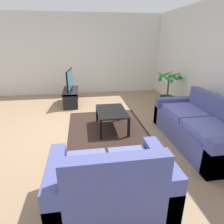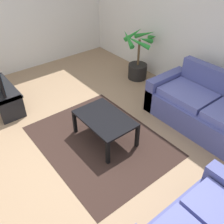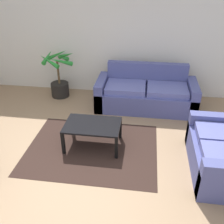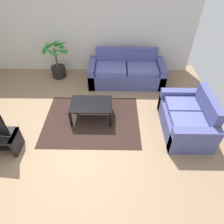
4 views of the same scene
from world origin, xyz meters
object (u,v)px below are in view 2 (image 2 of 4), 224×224
object	(u,v)px
potted_palm	(138,60)
couch_main	(211,113)
tv_stand	(1,94)
coffee_table	(105,120)

from	to	relation	value
potted_palm	couch_main	bearing A→B (deg)	-7.48
couch_main	potted_palm	distance (m)	2.04
couch_main	tv_stand	bearing A→B (deg)	-138.01
couch_main	coffee_table	size ratio (longest dim) A/B	2.27
coffee_table	potted_palm	size ratio (longest dim) A/B	0.86
couch_main	potted_palm	world-z (taller)	potted_palm
tv_stand	coffee_table	bearing A→B (deg)	26.46
couch_main	potted_palm	bearing A→B (deg)	172.52
coffee_table	potted_palm	world-z (taller)	potted_palm
couch_main	tv_stand	xyz separation A→B (m)	(-2.77, -2.49, -0.02)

